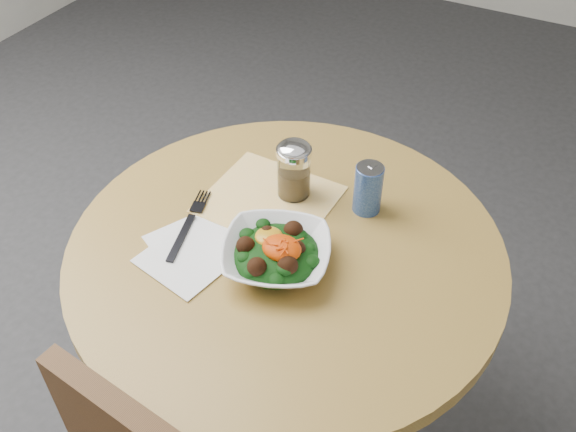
% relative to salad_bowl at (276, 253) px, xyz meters
% --- Properties ---
extents(ground, '(6.00, 6.00, 0.00)m').
position_rel_salad_bowl_xyz_m(ground, '(-0.01, 0.06, -0.78)').
color(ground, '#2F2E31').
rests_on(ground, ground).
extents(table, '(0.90, 0.90, 0.75)m').
position_rel_salad_bowl_xyz_m(table, '(-0.01, 0.06, -0.23)').
color(table, black).
rests_on(table, ground).
extents(cloth_napkin, '(0.28, 0.26, 0.00)m').
position_rel_salad_bowl_xyz_m(cloth_napkin, '(-0.11, 0.16, -0.03)').
color(cloth_napkin, '#F39E0C').
rests_on(cloth_napkin, table).
extents(paper_napkins, '(0.22, 0.25, 0.00)m').
position_rel_salad_bowl_xyz_m(paper_napkins, '(-0.17, -0.05, -0.03)').
color(paper_napkins, white).
rests_on(paper_napkins, table).
extents(salad_bowl, '(0.27, 0.27, 0.08)m').
position_rel_salad_bowl_xyz_m(salad_bowl, '(0.00, 0.00, 0.00)').
color(salad_bowl, white).
rests_on(salad_bowl, table).
extents(fork, '(0.08, 0.22, 0.00)m').
position_rel_salad_bowl_xyz_m(fork, '(-0.22, 0.02, -0.02)').
color(fork, black).
rests_on(fork, table).
extents(spice_shaker, '(0.08, 0.08, 0.14)m').
position_rel_salad_bowl_xyz_m(spice_shaker, '(-0.07, 0.21, 0.04)').
color(spice_shaker, silver).
rests_on(spice_shaker, table).
extents(beverage_can, '(0.06, 0.06, 0.12)m').
position_rel_salad_bowl_xyz_m(beverage_can, '(0.09, 0.24, 0.03)').
color(beverage_can, navy).
rests_on(beverage_can, table).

